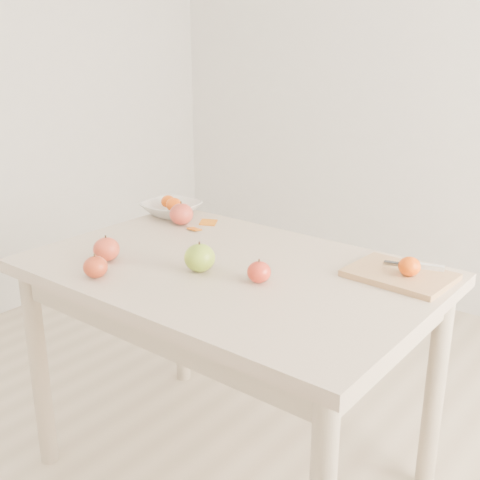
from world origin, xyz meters
The scene contains 15 objects.
ground centered at (0.00, 0.00, 0.00)m, with size 3.50×3.50×0.00m, color #C6B293.
table centered at (0.00, 0.00, 0.65)m, with size 1.20×0.80×0.75m.
cutting_board centered at (0.44, 0.23, 0.76)m, with size 0.28×0.21×0.02m, color #AB8255.
board_tangerine centered at (0.47, 0.22, 0.80)m, with size 0.06×0.06×0.05m, color #CB4607.
fruit_bowl centered at (-0.52, 0.29, 0.78)m, with size 0.21×0.21×0.05m, color white.
bowl_tangerine_near centered at (-0.55, 0.30, 0.80)m, with size 0.06×0.06×0.05m, color #DC5D07.
bowl_tangerine_far centered at (-0.49, 0.27, 0.80)m, with size 0.06×0.06×0.05m, color #D85C07.
orange_peel_a centered at (-0.33, 0.28, 0.75)m, with size 0.06×0.04×0.00m, color #C6640E.
orange_peel_b centered at (-0.32, 0.20, 0.75)m, with size 0.04×0.04×0.00m, color #CC610E.
paring_knife centered at (0.49, 0.30, 0.78)m, with size 0.17×0.07×0.01m.
apple_green centered at (-0.04, -0.08, 0.79)m, with size 0.09×0.09×0.08m, color #6F9D1C.
apple_red_a centered at (-0.41, 0.22, 0.79)m, with size 0.09×0.09×0.08m, color maroon.
apple_red_d centered at (-0.33, -0.19, 0.79)m, with size 0.08×0.08×0.07m, color #A31E20.
apple_red_c centered at (-0.24, -0.30, 0.78)m, with size 0.07×0.07×0.06m, color maroon.
apple_red_e centered at (0.14, -0.04, 0.78)m, with size 0.07×0.07×0.06m, color #9E0713.
Camera 1 is at (1.07, -1.30, 1.40)m, focal length 45.00 mm.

